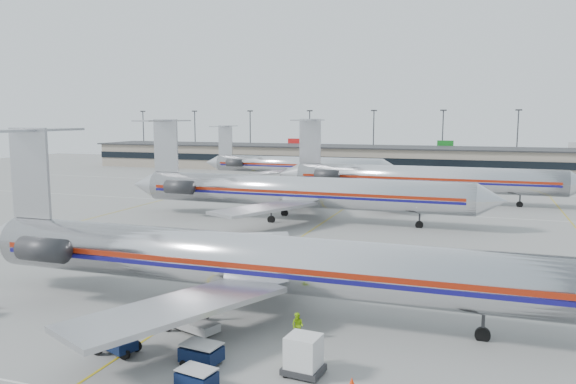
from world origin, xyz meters
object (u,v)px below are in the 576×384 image
at_px(uld_container, 304,355).
at_px(belt_loader, 193,321).
at_px(jet_second_row, 294,191).
at_px(jet_foreground, 245,260).
at_px(tug_center, 114,337).

relative_size(uld_container, belt_loader, 0.47).
bearing_deg(uld_container, belt_loader, 163.50).
xyz_separation_m(jet_second_row, uld_container, (14.59, -41.99, -2.75)).
relative_size(jet_second_row, belt_loader, 10.84).
distance_m(jet_foreground, tug_center, 10.16).
xyz_separation_m(jet_second_row, tug_center, (3.57, -42.92, -2.90)).
xyz_separation_m(tug_center, belt_loader, (2.63, 4.40, -0.29)).
bearing_deg(jet_foreground, jet_second_row, 103.09).
relative_size(jet_second_row, uld_container, 23.17).
distance_m(jet_second_row, tug_center, 43.17).
xyz_separation_m(jet_foreground, tug_center, (-4.38, -8.74, -2.75)).
bearing_deg(jet_second_row, belt_loader, -80.86).
xyz_separation_m(jet_foreground, belt_loader, (-1.75, -4.34, -3.04)).
distance_m(jet_foreground, jet_second_row, 35.09).
height_order(jet_second_row, uld_container, jet_second_row).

